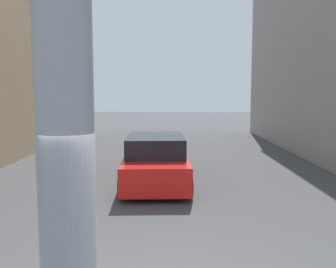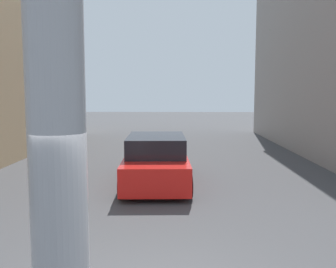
# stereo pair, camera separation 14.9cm
# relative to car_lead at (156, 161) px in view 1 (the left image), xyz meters

# --- Properties ---
(ground_plane) EXTENTS (88.45, 88.45, 0.00)m
(ground_plane) POSITION_rel_car_lead_xyz_m (0.42, 2.84, -0.74)
(ground_plane) COLOR #424244
(car_lead) EXTENTS (2.24, 4.96, 1.56)m
(car_lead) POSITION_rel_car_lead_xyz_m (0.00, 0.00, 0.00)
(car_lead) COLOR black
(car_lead) RESTS_ON ground
(palm_tree_far_right) EXTENTS (2.52, 2.32, 7.46)m
(palm_tree_far_right) POSITION_rel_car_lead_xyz_m (7.69, 12.32, 4.01)
(palm_tree_far_right) COLOR brown
(palm_tree_far_right) RESTS_ON ground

